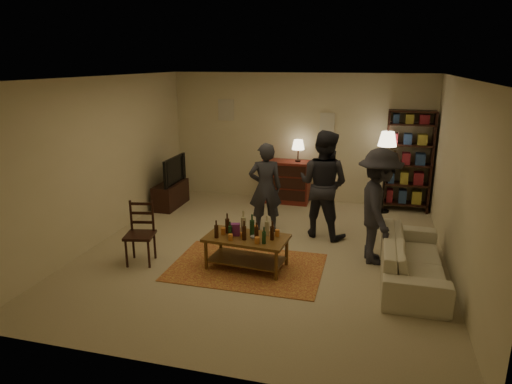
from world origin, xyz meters
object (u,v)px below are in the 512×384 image
(coffee_table, at_px, (246,241))
(bookshelf, at_px, (408,160))
(floor_lamp, at_px, (387,145))
(dining_chair, at_px, (141,230))
(tv_stand, at_px, (171,188))
(sofa, at_px, (412,259))
(person_right, at_px, (323,184))
(dresser, at_px, (286,180))
(person_by_sofa, at_px, (378,207))
(person_left, at_px, (265,188))

(coffee_table, xyz_separation_m, bookshelf, (2.36, 3.40, 0.61))
(floor_lamp, bearing_deg, dining_chair, -136.20)
(tv_stand, distance_m, bookshelf, 4.84)
(bookshelf, xyz_separation_m, sofa, (-0.05, -3.18, -0.73))
(tv_stand, bearing_deg, sofa, -25.34)
(bookshelf, relative_size, person_right, 1.10)
(dresser, bearing_deg, sofa, -52.46)
(floor_lamp, relative_size, person_by_sofa, 0.93)
(bookshelf, height_order, person_by_sofa, bookshelf)
(floor_lamp, bearing_deg, dresser, 175.70)
(dresser, height_order, bookshelf, bookshelf)
(bookshelf, relative_size, sofa, 0.97)
(coffee_table, bearing_deg, bookshelf, 55.25)
(person_left, bearing_deg, sofa, 131.60)
(dresser, relative_size, sofa, 0.65)
(dining_chair, xyz_separation_m, floor_lamp, (3.52, 3.38, 0.87))
(tv_stand, height_order, person_right, person_right)
(dresser, xyz_separation_m, person_left, (-0.02, -1.80, 0.32))
(person_left, xyz_separation_m, person_right, (1.00, 0.05, 0.12))
(person_left, bearing_deg, dresser, -110.44)
(dresser, bearing_deg, coffee_table, -88.68)
(tv_stand, relative_size, dresser, 0.78)
(sofa, distance_m, person_left, 2.79)
(tv_stand, relative_size, person_left, 0.66)
(bookshelf, distance_m, sofa, 3.26)
(dining_chair, relative_size, floor_lamp, 0.58)
(floor_lamp, height_order, person_by_sofa, person_by_sofa)
(tv_stand, relative_size, sofa, 0.51)
(tv_stand, xyz_separation_m, dresser, (2.25, 0.91, 0.09))
(coffee_table, height_order, person_left, person_left)
(bookshelf, distance_m, person_left, 3.10)
(person_by_sofa, bearing_deg, bookshelf, -20.77)
(tv_stand, xyz_separation_m, bookshelf, (4.69, 0.98, 0.65))
(person_left, bearing_deg, bookshelf, -162.58)
(dresser, height_order, floor_lamp, floor_lamp)
(tv_stand, height_order, floor_lamp, floor_lamp)
(dining_chair, bearing_deg, bookshelf, 30.24)
(coffee_table, bearing_deg, dining_chair, -173.17)
(sofa, relative_size, person_left, 1.31)
(dining_chair, height_order, tv_stand, tv_stand)
(coffee_table, xyz_separation_m, dresser, (-0.08, 3.34, 0.05))
(person_right, bearing_deg, dining_chair, 54.11)
(person_left, bearing_deg, coffee_table, 73.63)
(coffee_table, height_order, person_right, person_right)
(bookshelf, bearing_deg, floor_lamp, -153.11)
(person_by_sofa, bearing_deg, tv_stand, 58.25)
(dining_chair, relative_size, tv_stand, 0.90)
(dresser, height_order, person_by_sofa, person_by_sofa)
(person_right, bearing_deg, floor_lamp, -103.91)
(coffee_table, relative_size, sofa, 0.59)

